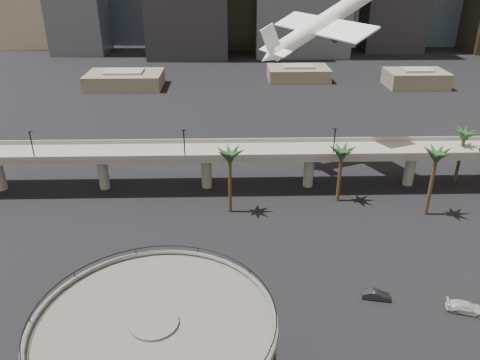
{
  "coord_description": "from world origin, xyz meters",
  "views": [
    {
      "loc": [
        -6.2,
        -36.01,
        45.72
      ],
      "look_at": [
        -4.51,
        28.0,
        14.63
      ],
      "focal_mm": 35.0,
      "sensor_mm": 36.0,
      "label": 1
    }
  ],
  "objects_px": {
    "car_b": "(376,295)",
    "overpass": "(258,155)",
    "car_c": "(466,307)",
    "car_a": "(206,295)",
    "airborne_jet": "(324,22)"
  },
  "relations": [
    {
      "from": "overpass",
      "to": "car_c",
      "type": "height_order",
      "value": "overpass"
    },
    {
      "from": "car_b",
      "to": "car_c",
      "type": "xyz_separation_m",
      "value": [
        11.84,
        -3.09,
        0.08
      ]
    },
    {
      "from": "car_c",
      "to": "car_a",
      "type": "bearing_deg",
      "value": 100.75
    },
    {
      "from": "airborne_jet",
      "to": "car_c",
      "type": "distance_m",
      "value": 65.21
    },
    {
      "from": "car_a",
      "to": "car_b",
      "type": "bearing_deg",
      "value": -100.72
    },
    {
      "from": "overpass",
      "to": "car_c",
      "type": "bearing_deg",
      "value": -56.25
    },
    {
      "from": "car_b",
      "to": "car_c",
      "type": "bearing_deg",
      "value": -92.65
    },
    {
      "from": "airborne_jet",
      "to": "car_a",
      "type": "height_order",
      "value": "airborne_jet"
    },
    {
      "from": "airborne_jet",
      "to": "car_b",
      "type": "relative_size",
      "value": 7.44
    },
    {
      "from": "car_a",
      "to": "car_b",
      "type": "distance_m",
      "value": 24.95
    },
    {
      "from": "car_b",
      "to": "car_c",
      "type": "height_order",
      "value": "car_c"
    },
    {
      "from": "car_b",
      "to": "overpass",
      "type": "bearing_deg",
      "value": 34.12
    },
    {
      "from": "airborne_jet",
      "to": "car_c",
      "type": "bearing_deg",
      "value": -104.01
    },
    {
      "from": "car_c",
      "to": "overpass",
      "type": "bearing_deg",
      "value": 50.23
    },
    {
      "from": "overpass",
      "to": "car_a",
      "type": "xyz_separation_m",
      "value": [
        -9.76,
        -36.74,
        -6.59
      ]
    }
  ]
}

